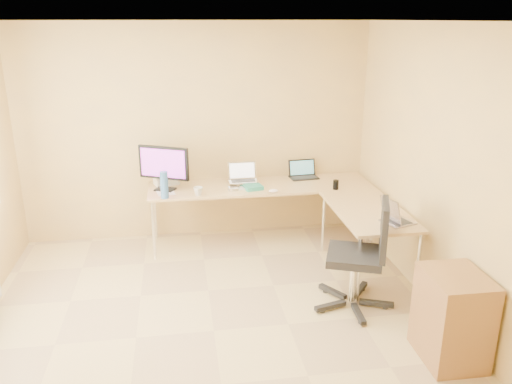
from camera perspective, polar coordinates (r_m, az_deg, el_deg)
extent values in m
plane|color=#D0B67A|center=(4.74, -4.68, -15.01)|extent=(4.50, 4.50, 0.00)
plane|color=white|center=(3.95, -5.72, 18.26)|extent=(4.50, 4.50, 0.00)
plane|color=tan|center=(6.33, -6.58, 6.48)|extent=(4.50, 0.00, 4.50)
plane|color=tan|center=(2.16, -0.74, -19.09)|extent=(4.50, 0.00, 4.50)
plane|color=tan|center=(4.77, 20.91, 1.30)|extent=(0.00, 4.50, 4.50)
cube|color=tan|center=(6.29, 0.52, -2.38)|extent=(2.65, 0.70, 0.73)
cube|color=tan|center=(5.64, 12.08, -5.39)|extent=(0.70, 1.30, 0.73)
cube|color=black|center=(6.00, -10.12, 2.59)|extent=(0.63, 0.45, 0.52)
cube|color=#267D69|center=(6.05, -0.48, 0.67)|extent=(0.25, 0.31, 0.05)
cube|color=silver|center=(6.11, -1.43, 2.14)|extent=(0.34, 0.26, 0.22)
cube|color=black|center=(6.44, 5.32, 2.49)|extent=(0.37, 0.29, 0.22)
cube|color=silver|center=(6.03, -1.25, 0.45)|extent=(0.39, 0.11, 0.02)
ellipsoid|color=white|center=(5.90, 1.93, 0.13)|extent=(0.11, 0.08, 0.04)
imported|color=beige|center=(5.82, -6.40, 0.09)|extent=(0.13, 0.13, 0.10)
cylinder|color=#BABABA|center=(5.99, -2.49, 0.41)|extent=(0.15, 0.15, 0.03)
cylinder|color=#3867A3|center=(5.76, -10.09, 0.78)|extent=(0.09, 0.09, 0.30)
cube|color=silver|center=(6.01, -9.99, 0.05)|extent=(0.23, 0.30, 0.01)
cube|color=white|center=(6.27, -9.98, 1.23)|extent=(0.29, 0.25, 0.09)
cylinder|color=white|center=(6.24, -8.82, 2.03)|extent=(0.25, 0.25, 0.26)
cylinder|color=black|center=(6.06, 8.80, 0.80)|extent=(0.08, 0.08, 0.11)
cube|color=#A6A2B9|center=(5.19, 15.47, -2.17)|extent=(0.39, 0.34, 0.21)
cube|color=black|center=(4.94, 10.79, -7.11)|extent=(0.83, 0.83, 1.07)
cube|color=olive|center=(4.49, 20.82, -12.91)|extent=(0.46, 0.56, 0.77)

